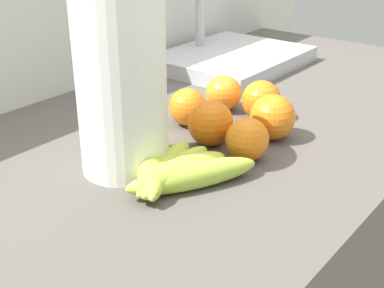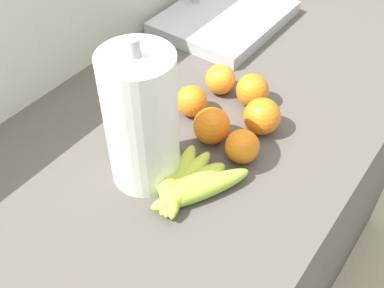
# 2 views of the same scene
# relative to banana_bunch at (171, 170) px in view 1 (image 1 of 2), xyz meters

# --- Properties ---
(wall_back) EXTENTS (1.88, 0.06, 1.30)m
(wall_back) POSITION_rel_banana_bunch_xyz_m (0.21, 0.46, -0.31)
(wall_back) COLOR silver
(wall_back) RESTS_ON ground
(banana_bunch) EXTENTS (0.19, 0.20, 0.04)m
(banana_bunch) POSITION_rel_banana_bunch_xyz_m (0.00, 0.00, 0.00)
(banana_bunch) COLOR #AACE3F
(banana_bunch) RESTS_ON counter
(orange_front) EXTENTS (0.07, 0.07, 0.07)m
(orange_front) POSITION_rel_banana_bunch_xyz_m (0.18, 0.12, 0.01)
(orange_front) COLOR orange
(orange_front) RESTS_ON counter
(orange_back_right) EXTENTS (0.08, 0.08, 0.08)m
(orange_back_right) POSITION_rel_banana_bunch_xyz_m (0.22, -0.03, 0.02)
(orange_back_right) COLOR orange
(orange_back_right) RESTS_ON counter
(orange_right) EXTENTS (0.07, 0.07, 0.07)m
(orange_right) POSITION_rel_banana_bunch_xyz_m (0.13, -0.04, 0.01)
(orange_right) COLOR orange
(orange_right) RESTS_ON counter
(orange_far_right) EXTENTS (0.07, 0.07, 0.07)m
(orange_far_right) POSITION_rel_banana_bunch_xyz_m (0.29, 0.03, 0.02)
(orange_far_right) COLOR orange
(orange_far_right) RESTS_ON counter
(orange_back_left) EXTENTS (0.08, 0.08, 0.08)m
(orange_back_left) POSITION_rel_banana_bunch_xyz_m (0.14, 0.03, 0.02)
(orange_back_left) COLOR orange
(orange_back_left) RESTS_ON counter
(orange_center) EXTENTS (0.07, 0.07, 0.07)m
(orange_center) POSITION_rel_banana_bunch_xyz_m (0.28, 0.11, 0.02)
(orange_center) COLOR orange
(orange_center) RESTS_ON counter
(paper_towel_roll) EXTENTS (0.13, 0.13, 0.30)m
(paper_towel_roll) POSITION_rel_banana_bunch_xyz_m (-0.01, 0.08, 0.11)
(paper_towel_roll) COLOR white
(paper_towel_roll) RESTS_ON counter
(sink_basin) EXTENTS (0.35, 0.28, 0.19)m
(sink_basin) POSITION_rel_banana_bunch_xyz_m (0.54, 0.27, 0.00)
(sink_basin) COLOR #B7BABF
(sink_basin) RESTS_ON counter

